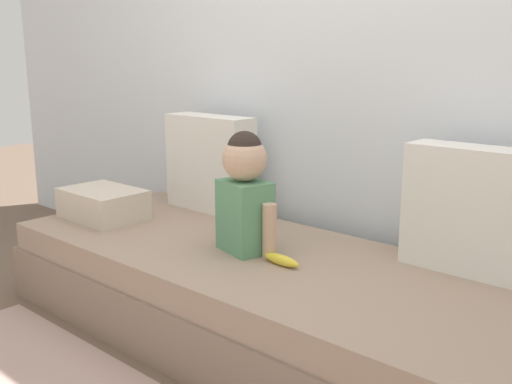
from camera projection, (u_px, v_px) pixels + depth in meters
The scene contains 8 objects.
ground_plane at pixel (265, 340), 2.42m from camera, with size 12.00×12.00×0.00m, color brown.
back_wall at pixel (351, 57), 2.59m from camera, with size 5.64×0.10×2.29m, color silver.
couch at pixel (265, 298), 2.38m from camera, with size 2.44×0.91×0.37m.
throw_pillow_left at pixel (210, 163), 2.97m from camera, with size 0.50×0.16×0.48m, color silver.
throw_pillow_right at pixel (469, 210), 2.11m from camera, with size 0.46×0.16×0.46m, color silver.
toddler at pixel (245, 190), 2.33m from camera, with size 0.32×0.20×0.49m.
banana at pixel (281, 260), 2.21m from camera, with size 0.17×0.04×0.04m, color yellow.
folded_blanket at pixel (103, 204), 2.84m from camera, with size 0.40×0.28×0.15m, color beige.
Camera 1 is at (1.44, -1.69, 1.15)m, focal length 40.88 mm.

